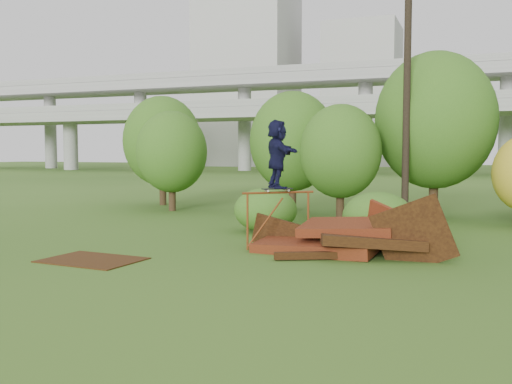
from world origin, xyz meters
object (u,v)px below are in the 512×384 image
(scrap_pile, at_px, (344,239))
(flat_plate, at_px, (92,260))
(utility_pole, at_px, (407,96))
(skater, at_px, (277,154))

(scrap_pile, bearing_deg, flat_plate, -150.21)
(flat_plate, height_order, utility_pole, utility_pole)
(skater, bearing_deg, utility_pole, -58.24)
(flat_plate, distance_m, utility_pole, 13.79)
(scrap_pile, bearing_deg, utility_pole, 84.48)
(skater, relative_size, utility_pole, 0.20)
(utility_pole, bearing_deg, scrap_pile, -95.52)
(scrap_pile, height_order, flat_plate, scrap_pile)
(scrap_pile, height_order, skater, skater)
(skater, bearing_deg, flat_plate, 93.78)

